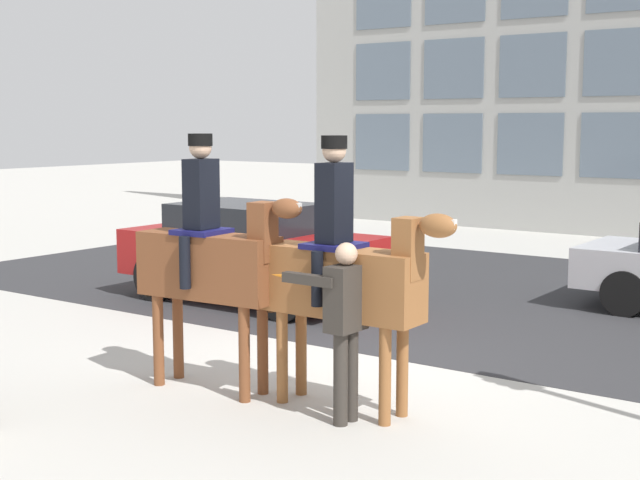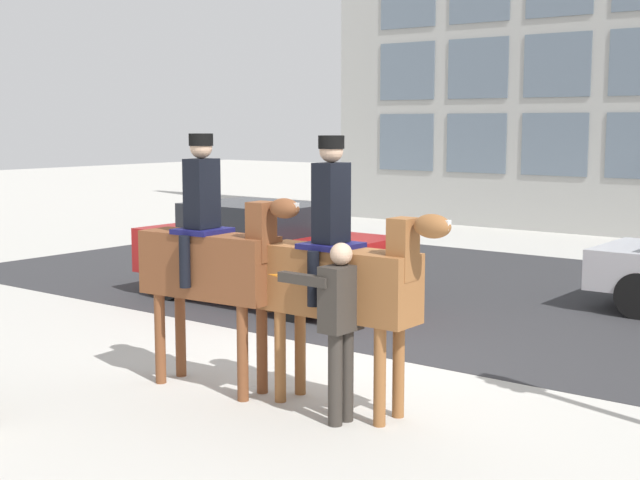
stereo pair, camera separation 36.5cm
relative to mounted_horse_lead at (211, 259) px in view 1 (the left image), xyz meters
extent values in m
plane|color=#B2AFA8|center=(0.61, 1.54, -1.33)|extent=(80.00, 80.00, 0.00)
cube|color=#2D2D30|center=(0.61, 6.29, -1.33)|extent=(19.22, 8.50, 0.01)
cube|color=slate|center=(-6.79, 14.37, 0.82)|extent=(1.69, 0.02, 1.52)
cube|color=slate|center=(-4.68, 14.37, 0.82)|extent=(1.69, 0.02, 1.52)
cube|color=slate|center=(-2.56, 14.37, 0.82)|extent=(1.69, 0.02, 1.52)
cube|color=slate|center=(-0.45, 14.37, 0.82)|extent=(1.69, 0.02, 1.52)
cube|color=slate|center=(-6.79, 14.37, 2.72)|extent=(1.69, 0.02, 1.52)
cube|color=slate|center=(-4.68, 14.37, 2.72)|extent=(1.69, 0.02, 1.52)
cube|color=slate|center=(-2.56, 14.37, 2.72)|extent=(1.69, 0.02, 1.52)
cube|color=slate|center=(-0.45, 14.37, 2.72)|extent=(1.69, 0.02, 1.52)
cube|color=brown|center=(-0.03, 0.00, -0.07)|extent=(1.53, 0.55, 0.64)
cylinder|color=brown|center=(0.49, 0.19, -0.86)|extent=(0.11, 0.11, 0.94)
cylinder|color=brown|center=(0.52, -0.12, -0.86)|extent=(0.11, 0.11, 0.94)
cylinder|color=brown|center=(-0.58, 0.11, -0.86)|extent=(0.11, 0.11, 0.94)
cylinder|color=brown|center=(-0.56, -0.20, -0.86)|extent=(0.11, 0.11, 0.94)
cube|color=brown|center=(0.62, 0.05, 0.31)|extent=(0.22, 0.26, 0.57)
cube|color=black|center=(0.50, 0.04, 0.33)|extent=(0.05, 0.08, 0.51)
ellipsoid|color=brown|center=(0.90, 0.07, 0.55)|extent=(0.33, 0.22, 0.19)
cube|color=silver|center=(0.99, 0.07, 0.57)|extent=(0.12, 0.06, 0.08)
cylinder|color=black|center=(-0.82, -0.06, -0.18)|extent=(0.09, 0.09, 0.55)
cube|color=#14144C|center=(-0.11, -0.01, 0.27)|extent=(0.48, 0.51, 0.05)
cube|color=black|center=(-0.11, -0.01, 0.64)|extent=(0.24, 0.34, 0.69)
sphere|color=#D1A889|center=(-0.11, -0.01, 1.10)|extent=(0.22, 0.22, 0.22)
cylinder|color=black|center=(-0.11, -0.01, 1.17)|extent=(0.24, 0.24, 0.12)
cylinder|color=black|center=(-0.13, 0.26, -0.01)|extent=(0.11, 0.11, 0.51)
cylinder|color=black|center=(-0.09, -0.28, -0.01)|extent=(0.11, 0.11, 0.51)
cube|color=brown|center=(1.39, 0.24, -0.12)|extent=(1.59, 0.45, 0.63)
cylinder|color=brown|center=(1.96, 0.40, -0.88)|extent=(0.11, 0.11, 0.89)
cylinder|color=brown|center=(1.96, 0.09, -0.88)|extent=(0.11, 0.11, 0.89)
cylinder|color=brown|center=(0.82, 0.39, -0.88)|extent=(0.11, 0.11, 0.89)
cylinder|color=brown|center=(0.82, 0.08, -0.88)|extent=(0.11, 0.11, 0.89)
cube|color=brown|center=(2.09, 0.25, 0.25)|extent=(0.20, 0.24, 0.55)
cube|color=#382314|center=(1.97, 0.25, 0.27)|extent=(0.04, 0.08, 0.49)
ellipsoid|color=brown|center=(2.38, 0.25, 0.47)|extent=(0.35, 0.20, 0.21)
cube|color=silver|center=(2.48, 0.25, 0.49)|extent=(0.13, 0.05, 0.08)
cylinder|color=#382314|center=(0.56, 0.24, -0.23)|extent=(0.09, 0.09, 0.55)
cube|color=#14144C|center=(1.31, 0.24, 0.21)|extent=(0.48, 0.48, 0.05)
cube|color=black|center=(1.31, 0.24, 0.61)|extent=(0.22, 0.32, 0.73)
sphere|color=#D1A889|center=(1.31, 0.24, 1.09)|extent=(0.22, 0.22, 0.22)
cylinder|color=black|center=(1.31, 0.24, 1.16)|extent=(0.24, 0.24, 0.12)
cylinder|color=black|center=(1.31, 0.51, -0.06)|extent=(0.11, 0.11, 0.50)
cylinder|color=black|center=(1.31, -0.03, -0.06)|extent=(0.11, 0.11, 0.50)
cylinder|color=#332D28|center=(1.64, -0.14, -0.91)|extent=(0.13, 0.13, 0.84)
cylinder|color=#332D28|center=(1.65, 0.02, -0.91)|extent=(0.13, 0.13, 0.84)
cube|color=#332D28|center=(1.65, -0.06, -0.19)|extent=(0.23, 0.41, 0.59)
sphere|color=#D1A889|center=(1.65, -0.06, 0.20)|extent=(0.20, 0.20, 0.20)
cube|color=#332D28|center=(1.37, -0.23, -0.03)|extent=(0.55, 0.11, 0.09)
cone|color=orange|center=(1.02, -0.22, -0.03)|extent=(0.18, 0.05, 0.04)
cube|color=maroon|center=(-2.54, 3.66, -0.63)|extent=(3.94, 1.71, 0.69)
cube|color=black|center=(-2.64, 3.66, -0.07)|extent=(1.97, 1.50, 0.43)
cylinder|color=black|center=(-1.32, 2.87, -0.97)|extent=(0.72, 0.20, 0.72)
cylinder|color=black|center=(-1.32, 4.44, -0.97)|extent=(0.72, 0.20, 0.72)
cylinder|color=black|center=(-3.76, 2.87, -0.97)|extent=(0.72, 0.20, 0.72)
cylinder|color=black|center=(-3.76, 4.44, -0.97)|extent=(0.72, 0.20, 0.72)
cylinder|color=black|center=(2.34, 5.89, -1.01)|extent=(0.64, 0.21, 0.64)
camera|label=1|loc=(5.91, -6.47, 1.34)|focal=50.00mm
camera|label=2|loc=(6.21, -6.26, 1.34)|focal=50.00mm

